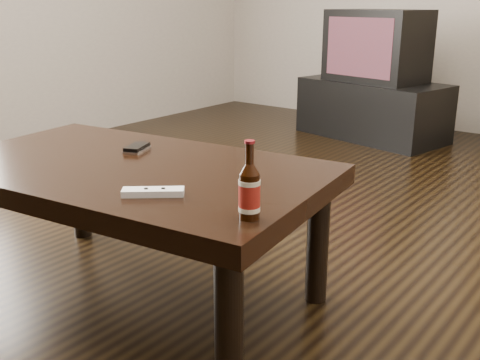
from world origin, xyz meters
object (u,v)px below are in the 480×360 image
Objects in this scene: coffee_table at (131,183)px; phone at (137,148)px; tv_stand at (372,110)px; remote at (153,192)px; tv at (377,46)px; beer_bottle at (249,192)px.

coffee_table is 0.20m from phone.
coffee_table is (0.43, -2.84, 0.21)m from tv_stand.
remote is at bearing -30.26° from coffee_table.
coffee_table is (0.43, -2.84, -0.27)m from tv.
remote is (0.72, -3.01, 0.29)m from tv_stand.
tv_stand is at bearing 153.29° from remote.
coffee_table is at bearing -160.49° from remote.
remote is at bearing -175.00° from beer_bottle.
phone reaches higher than tv_stand.
tv is at bearing 73.43° from phone.
remote is (0.72, -3.01, -0.20)m from tv.
tv is at bearing -90.00° from tv_stand.
tv_stand is 2.73m from phone.
tv is at bearing 109.35° from beer_bottle.
phone is (-0.12, 0.14, 0.08)m from coffee_table.
beer_bottle reaches higher than phone.
tv_stand is 2.88m from coffee_table.
phone is at bearing 158.81° from beer_bottle.
tv is 3.10m from remote.
coffee_table is 0.35m from remote.
tv is 2.88m from coffee_table.
phone is 0.81× the size of remote.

